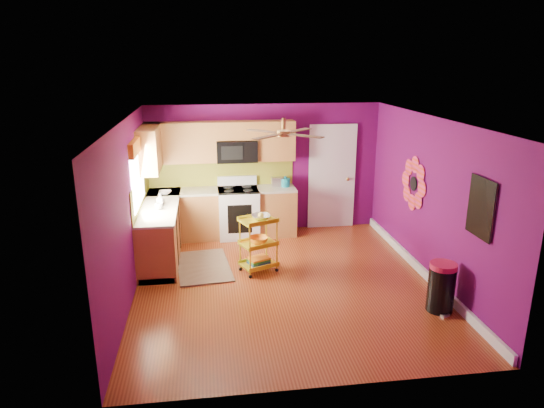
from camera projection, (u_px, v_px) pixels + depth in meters
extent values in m
plane|color=maroon|center=(285.00, 283.00, 7.47)|extent=(5.00, 5.00, 0.00)
cube|color=#5B0A51|center=(265.00, 169.00, 9.48)|extent=(4.50, 0.04, 2.50)
cube|color=#5B0A51|center=(327.00, 279.00, 4.74)|extent=(4.50, 0.04, 2.50)
cube|color=#5B0A51|center=(128.00, 212.00, 6.82)|extent=(0.04, 5.00, 2.50)
cube|color=#5B0A51|center=(430.00, 200.00, 7.41)|extent=(0.04, 5.00, 2.50)
cube|color=silver|center=(286.00, 120.00, 6.75)|extent=(4.50, 5.00, 0.04)
cube|color=white|center=(422.00, 270.00, 7.74)|extent=(0.05, 4.90, 0.14)
cube|color=#935828|center=(161.00, 232.00, 8.37)|extent=(0.60, 2.30, 0.90)
cube|color=#935828|center=(223.00, 214.00, 9.32)|extent=(2.80, 0.60, 0.90)
cube|color=beige|center=(159.00, 206.00, 8.23)|extent=(0.63, 2.30, 0.04)
cube|color=beige|center=(222.00, 190.00, 9.18)|extent=(2.80, 0.63, 0.04)
cube|color=black|center=(163.00, 253.00, 8.48)|extent=(0.54, 2.30, 0.10)
cube|color=black|center=(224.00, 233.00, 9.43)|extent=(2.80, 0.54, 0.10)
cube|color=white|center=(239.00, 213.00, 9.33)|extent=(0.76, 0.66, 0.92)
cube|color=black|center=(238.00, 190.00, 9.19)|extent=(0.76, 0.62, 0.03)
cube|color=white|center=(237.00, 181.00, 9.42)|extent=(0.76, 0.06, 0.18)
cube|color=black|center=(240.00, 219.00, 9.02)|extent=(0.45, 0.02, 0.55)
cube|color=#935828|center=(180.00, 143.00, 8.95)|extent=(1.32, 0.33, 0.75)
cube|color=#935828|center=(275.00, 141.00, 9.19)|extent=(0.72, 0.33, 0.75)
cube|color=#935828|center=(236.00, 131.00, 9.03)|extent=(0.76, 0.33, 0.34)
cube|color=#935828|center=(150.00, 148.00, 8.43)|extent=(0.33, 1.30, 0.75)
cube|color=black|center=(237.00, 151.00, 9.11)|extent=(0.76, 0.38, 0.40)
cube|color=olive|center=(221.00, 173.00, 9.38)|extent=(2.80, 0.01, 0.51)
cube|color=olive|center=(141.00, 191.00, 8.12)|extent=(0.01, 2.30, 0.51)
cube|color=white|center=(137.00, 174.00, 7.73)|extent=(0.03, 1.20, 1.00)
cube|color=orange|center=(137.00, 145.00, 7.60)|extent=(0.08, 1.35, 0.22)
cube|color=white|center=(332.00, 178.00, 9.70)|extent=(0.85, 0.04, 2.05)
cube|color=white|center=(332.00, 178.00, 9.68)|extent=(0.95, 0.02, 2.15)
sphere|color=#BF8C3F|center=(348.00, 179.00, 9.70)|extent=(0.07, 0.07, 0.07)
cylinder|color=black|center=(413.00, 184.00, 7.94)|extent=(0.01, 0.24, 0.24)
cube|color=#1BB495|center=(482.00, 208.00, 5.99)|extent=(0.03, 0.52, 0.72)
cube|color=black|center=(481.00, 208.00, 5.99)|extent=(0.01, 0.56, 0.76)
cylinder|color=#BF8C3F|center=(284.00, 124.00, 6.96)|extent=(0.06, 0.06, 0.16)
cylinder|color=#BF8C3F|center=(284.00, 133.00, 7.00)|extent=(0.20, 0.20, 0.08)
cube|color=#4C2D19|center=(298.00, 130.00, 7.29)|extent=(0.47, 0.47, 0.01)
cube|color=#4C2D19|center=(263.00, 131.00, 7.22)|extent=(0.47, 0.47, 0.01)
cube|color=#4C2D19|center=(268.00, 137.00, 6.71)|extent=(0.47, 0.47, 0.01)
cube|color=#4C2D19|center=(306.00, 136.00, 6.78)|extent=(0.47, 0.47, 0.01)
cube|color=black|center=(203.00, 266.00, 8.04)|extent=(0.98, 1.45, 0.02)
cylinder|color=yellow|center=(250.00, 251.00, 7.50)|extent=(0.02, 0.02, 0.85)
cylinder|color=yellow|center=(277.00, 245.00, 7.73)|extent=(0.02, 0.02, 0.85)
cylinder|color=yellow|center=(240.00, 244.00, 7.78)|extent=(0.02, 0.02, 0.85)
cylinder|color=yellow|center=(266.00, 238.00, 8.01)|extent=(0.02, 0.02, 0.85)
sphere|color=black|center=(250.00, 276.00, 7.62)|extent=(0.06, 0.06, 0.06)
sphere|color=black|center=(277.00, 270.00, 7.86)|extent=(0.06, 0.06, 0.06)
sphere|color=black|center=(241.00, 269.00, 7.90)|extent=(0.06, 0.06, 0.06)
sphere|color=black|center=(266.00, 263.00, 8.14)|extent=(0.06, 0.06, 0.06)
cube|color=yellow|center=(258.00, 221.00, 7.64)|extent=(0.66, 0.58, 0.03)
cube|color=yellow|center=(258.00, 244.00, 7.75)|extent=(0.66, 0.58, 0.03)
cube|color=yellow|center=(259.00, 264.00, 7.85)|extent=(0.66, 0.58, 0.03)
imported|color=beige|center=(261.00, 217.00, 7.65)|extent=(0.39, 0.39, 0.07)
sphere|color=yellow|center=(261.00, 216.00, 7.64)|extent=(0.10, 0.10, 0.10)
imported|color=orange|center=(258.00, 240.00, 7.73)|extent=(0.41, 0.41, 0.10)
cube|color=navy|center=(259.00, 262.00, 7.84)|extent=(0.39, 0.34, 0.04)
cube|color=#267233|center=(259.00, 260.00, 7.83)|extent=(0.39, 0.34, 0.03)
cube|color=orange|center=(259.00, 258.00, 7.82)|extent=(0.39, 0.34, 0.03)
cylinder|color=black|center=(441.00, 289.00, 6.58)|extent=(0.47, 0.47, 0.62)
cylinder|color=#B3193E|center=(444.00, 266.00, 6.48)|extent=(0.36, 0.36, 0.07)
cube|color=beige|center=(445.00, 316.00, 6.49)|extent=(0.14, 0.10, 0.03)
cylinder|color=#137B8E|center=(285.00, 182.00, 9.36)|extent=(0.18, 0.18, 0.16)
sphere|color=#137B8E|center=(285.00, 177.00, 9.33)|extent=(0.06, 0.06, 0.06)
cube|color=beige|center=(277.00, 182.00, 9.37)|extent=(0.22, 0.15, 0.18)
imported|color=#EA3F72|center=(160.00, 200.00, 8.11)|extent=(0.10, 0.10, 0.21)
imported|color=white|center=(161.00, 199.00, 8.24)|extent=(0.13, 0.13, 0.17)
imported|color=white|center=(165.00, 192.00, 8.86)|extent=(0.23, 0.23, 0.06)
imported|color=white|center=(159.00, 206.00, 7.95)|extent=(0.13, 0.13, 0.11)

